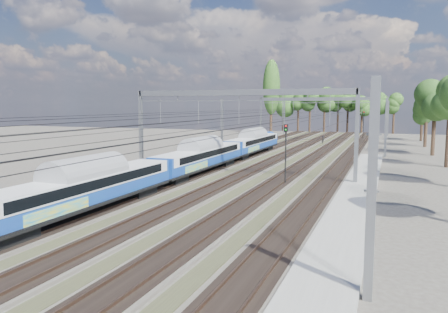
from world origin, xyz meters
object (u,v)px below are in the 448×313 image
(emu_train, at_px, (200,153))
(signal_near, at_px, (286,147))
(worker, at_px, (323,140))
(signal_far, at_px, (364,122))

(emu_train, distance_m, signal_near, 10.22)
(emu_train, distance_m, worker, 43.16)
(signal_near, relative_size, signal_far, 0.93)
(worker, bearing_deg, emu_train, 149.89)
(emu_train, xyz_separation_m, worker, (6.90, 42.57, -1.54))
(signal_near, bearing_deg, emu_train, 174.88)
(signal_near, bearing_deg, signal_far, 95.38)
(worker, height_order, signal_near, signal_near)
(worker, bearing_deg, signal_near, 162.84)
(worker, bearing_deg, signal_far, -45.65)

